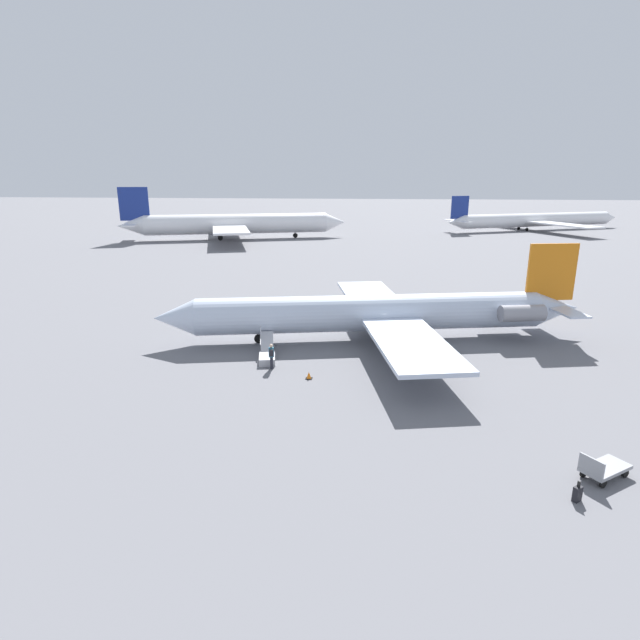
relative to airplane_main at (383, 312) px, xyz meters
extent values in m
plane|color=slate|center=(1.01, 0.23, -2.23)|extent=(600.00, 600.00, 0.00)
cylinder|color=silver|center=(1.01, 0.23, -0.03)|extent=(26.87, 8.69, 2.84)
cone|color=silver|center=(15.66, 3.53, -0.03)|extent=(3.66, 3.40, 2.78)
cone|color=silver|center=(-13.91, -3.14, -0.03)|extent=(4.22, 3.53, 2.78)
cube|color=orange|center=(-13.19, -2.97, 2.96)|extent=(3.93, 1.10, 4.55)
cube|color=silver|center=(-13.58, -3.06, 0.26)|extent=(3.41, 8.14, 0.14)
cube|color=silver|center=(-1.85, 6.83, -0.24)|extent=(6.92, 12.02, 0.28)
cube|color=silver|center=(1.26, -6.96, -0.24)|extent=(6.92, 12.02, 0.28)
cylinder|color=gray|center=(-10.55, -0.33, 0.19)|extent=(3.61, 2.00, 1.28)
cylinder|color=gray|center=(-9.67, -4.23, 0.19)|extent=(3.61, 2.00, 1.28)
cylinder|color=black|center=(9.54, 2.15, -1.88)|extent=(0.72, 0.33, 0.70)
cylinder|color=gray|center=(9.54, 2.15, -1.42)|extent=(0.13, 0.13, 0.22)
cylinder|color=black|center=(-1.89, 0.88, -1.88)|extent=(0.72, 0.33, 0.70)
cylinder|color=gray|center=(-1.89, 0.88, -1.42)|extent=(0.13, 0.13, 0.22)
cylinder|color=black|center=(-1.33, -1.61, -1.88)|extent=(0.72, 0.33, 0.70)
cylinder|color=gray|center=(-1.33, -1.61, -1.42)|extent=(0.13, 0.13, 0.22)
cylinder|color=white|center=(31.03, -66.13, 0.97)|extent=(37.21, 16.26, 4.13)
cone|color=white|center=(10.95, -73.04, 0.97)|extent=(5.61, 5.31, 4.05)
cone|color=white|center=(51.50, -59.08, 0.97)|extent=(6.39, 5.58, 4.05)
cube|color=navy|center=(50.49, -59.43, 5.31)|extent=(5.58, 2.20, 6.61)
cube|color=white|center=(51.03, -59.24, 1.38)|extent=(6.11, 11.74, 0.21)
cube|color=white|center=(36.09, -74.99, 0.66)|extent=(11.44, 17.22, 0.41)
cube|color=white|center=(29.56, -56.02, 0.66)|extent=(11.44, 17.22, 0.41)
cylinder|color=black|center=(19.37, -70.14, -1.72)|extent=(1.05, 0.57, 1.02)
cylinder|color=#4C4C51|center=(19.37, -70.14, -1.05)|extent=(0.18, 0.18, 0.32)
cylinder|color=black|center=(35.22, -66.65, -1.72)|extent=(1.05, 0.57, 1.02)
cylinder|color=#4C4C51|center=(35.22, -66.65, -1.05)|extent=(0.18, 0.18, 0.32)
cylinder|color=black|center=(34.01, -63.13, -1.72)|extent=(1.05, 0.57, 1.02)
cylinder|color=#4C4C51|center=(34.01, -63.13, -1.05)|extent=(0.18, 0.18, 0.32)
cylinder|color=white|center=(-38.05, -94.77, 0.31)|extent=(40.57, 21.97, 3.28)
cone|color=white|center=(-59.24, -105.07, 0.31)|extent=(4.65, 4.47, 3.22)
cone|color=white|center=(-16.57, -84.33, 0.31)|extent=(5.24, 4.76, 3.22)
cube|color=navy|center=(-17.34, -84.70, 3.76)|extent=(4.25, 2.24, 5.25)
cube|color=white|center=(-16.92, -84.50, 0.64)|extent=(5.79, 9.12, 0.16)
cube|color=white|center=(-31.39, -103.51, 0.07)|extent=(12.71, 18.73, 0.33)
cube|color=white|center=(-40.81, -84.13, 0.07)|extent=(12.71, 18.73, 0.33)
cylinder|color=black|center=(-50.77, -100.95, -1.82)|extent=(0.82, 0.54, 0.81)
cylinder|color=#4C4C51|center=(-50.77, -100.95, -1.29)|extent=(0.15, 0.15, 0.25)
cylinder|color=black|center=(-33.50, -94.20, -1.82)|extent=(0.82, 0.54, 0.81)
cylinder|color=#4C4C51|center=(-33.50, -94.20, -1.29)|extent=(0.15, 0.15, 0.25)
cylinder|color=black|center=(-34.79, -91.54, -1.82)|extent=(0.82, 0.54, 0.81)
cylinder|color=#4C4C51|center=(-34.79, -91.54, -1.29)|extent=(0.15, 0.15, 0.25)
cube|color=#B2B2B7|center=(7.93, 6.27, -1.98)|extent=(1.47, 2.00, 0.50)
cube|color=#B2B2B7|center=(8.37, 4.32, -1.34)|extent=(1.37, 2.38, 0.89)
cube|color=#B2B2B7|center=(8.80, 4.42, -0.84)|extent=(0.55, 2.18, 0.84)
cube|color=#23232D|center=(7.35, 7.39, -1.80)|extent=(0.26, 0.32, 0.85)
cylinder|color=#265972|center=(7.35, 7.39, -1.05)|extent=(0.36, 0.36, 0.65)
sphere|color=beige|center=(7.35, 7.39, -0.61)|extent=(0.24, 0.24, 0.24)
cube|color=black|center=(7.29, 7.65, -1.02)|extent=(0.31, 0.24, 0.44)
cube|color=gray|center=(-9.55, 18.07, -1.79)|extent=(2.42, 2.19, 0.16)
cube|color=gray|center=(-8.70, 18.69, -1.36)|extent=(0.71, 0.93, 0.70)
cylinder|color=black|center=(-9.19, 18.88, -2.05)|extent=(0.36, 0.31, 0.36)
cylinder|color=black|center=(-8.67, 18.17, -2.05)|extent=(0.36, 0.31, 0.36)
cylinder|color=black|center=(-10.43, 17.97, -2.05)|extent=(0.36, 0.31, 0.36)
cylinder|color=black|center=(-9.91, 17.26, -2.05)|extent=(0.36, 0.31, 0.36)
cube|color=black|center=(-7.78, 19.96, -1.91)|extent=(0.42, 0.40, 0.64)
cube|color=black|center=(-7.78, 19.96, -1.47)|extent=(0.11, 0.12, 0.24)
cube|color=black|center=(4.60, 8.83, -2.21)|extent=(0.42, 0.42, 0.03)
cone|color=orange|center=(4.60, 8.83, -2.00)|extent=(0.33, 0.33, 0.46)
camera|label=1|loc=(0.15, 38.17, 10.05)|focal=28.00mm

